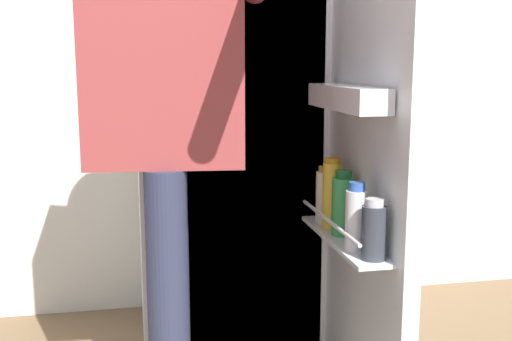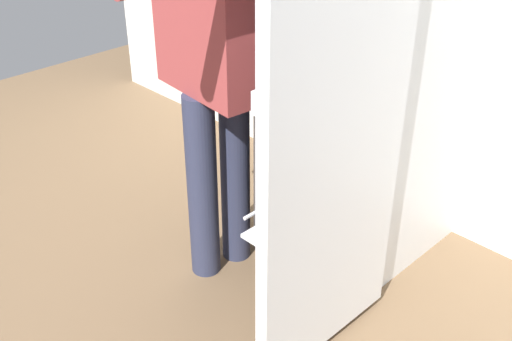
# 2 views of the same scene
# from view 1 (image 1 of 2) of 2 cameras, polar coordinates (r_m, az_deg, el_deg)

# --- Properties ---
(kitchen_wall) EXTENTS (4.40, 0.10, 2.50)m
(kitchen_wall) POSITION_cam_1_polar(r_m,az_deg,el_deg) (2.76, -4.27, 13.32)
(kitchen_wall) COLOR silver
(kitchen_wall) RESTS_ON ground_plane
(refrigerator) EXTENTS (0.71, 1.27, 1.74)m
(refrigerator) POSITION_cam_1_polar(r_m,az_deg,el_deg) (2.36, -2.24, 4.62)
(refrigerator) COLOR silver
(refrigerator) RESTS_ON ground_plane
(person) EXTENTS (0.54, 0.78, 1.59)m
(person) POSITION_cam_1_polar(r_m,az_deg,el_deg) (1.80, -8.13, 5.55)
(person) COLOR #2D334C
(person) RESTS_ON ground_plane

